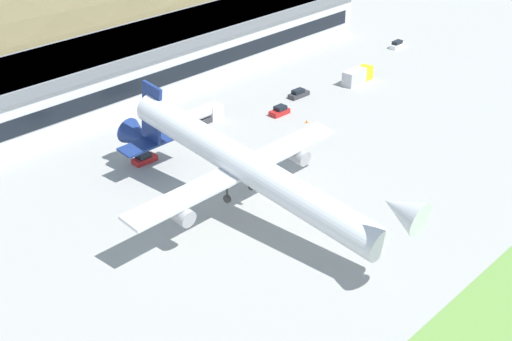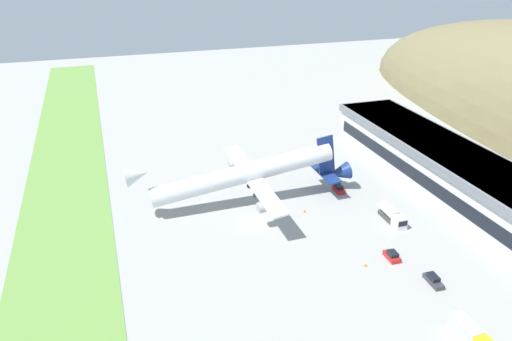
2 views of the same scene
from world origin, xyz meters
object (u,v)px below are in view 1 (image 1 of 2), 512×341
object	(u,v)px
terminal_building	(151,57)
service_car_2	(397,45)
traffic_cone_0	(307,121)
cargo_airplane	(244,167)
service_car_1	(280,111)
fuel_truck	(202,115)
service_car_0	(144,158)
traffic_cone_1	(228,170)
service_car_3	(299,94)
box_truck	(358,76)

from	to	relation	value
terminal_building	service_car_2	bearing A→B (deg)	-22.20
traffic_cone_0	cargo_airplane	bearing A→B (deg)	-155.49
service_car_2	traffic_cone_0	size ratio (longest dim) A/B	7.92
service_car_1	fuel_truck	size ratio (longest dim) A/B	0.46
fuel_truck	terminal_building	bearing A→B (deg)	74.55
service_car_0	traffic_cone_0	size ratio (longest dim) A/B	6.69
service_car_2	fuel_truck	distance (m)	58.32
service_car_2	fuel_truck	xyz separation A→B (m)	(-58.28, 1.82, 0.83)
traffic_cone_0	traffic_cone_1	distance (m)	22.19
service_car_1	service_car_3	size ratio (longest dim) A/B	0.85
service_car_0	service_car_1	bearing A→B (deg)	-6.21
terminal_building	traffic_cone_1	xyz separation A→B (m)	(-14.90, -35.65, -5.74)
cargo_airplane	traffic_cone_0	xyz separation A→B (m)	(29.49, 13.45, -7.13)
service_car_0	service_car_3	world-z (taller)	service_car_0
service_car_3	box_truck	xyz separation A→B (m)	(13.72, -3.57, 0.77)
service_car_1	service_car_0	bearing A→B (deg)	173.79
service_car_1	traffic_cone_1	xyz separation A→B (m)	(-21.45, -8.51, -0.38)
traffic_cone_1	service_car_3	bearing A→B (deg)	20.71
service_car_3	fuel_truck	xyz separation A→B (m)	(-20.64, 4.54, 0.86)
service_car_3	traffic_cone_1	size ratio (longest dim) A/B	7.68
service_car_2	service_car_0	bearing A→B (deg)	-178.07
box_truck	fuel_truck	bearing A→B (deg)	166.72
service_car_0	service_car_3	bearing A→B (deg)	-0.33
terminal_building	traffic_cone_0	xyz separation A→B (m)	(7.12, -32.90, -5.74)
cargo_airplane	service_car_3	bearing A→B (deg)	30.44
service_car_0	terminal_building	bearing A→B (deg)	48.02
service_car_1	box_truck	bearing A→B (deg)	-1.82
service_car_1	traffic_cone_1	size ratio (longest dim) A/B	6.53
service_car_1	traffic_cone_1	bearing A→B (deg)	-158.35
cargo_airplane	service_car_0	size ratio (longest dim) A/B	13.27
box_truck	traffic_cone_0	distance (m)	22.38
service_car_0	service_car_2	size ratio (longest dim) A/B	0.85
service_car_2	fuel_truck	world-z (taller)	fuel_truck
service_car_3	box_truck	size ratio (longest dim) A/B	0.57
cargo_airplane	traffic_cone_0	size ratio (longest dim) A/B	88.85
traffic_cone_1	service_car_1	bearing A→B (deg)	21.65
cargo_airplane	service_car_3	distance (m)	44.08
cargo_airplane	fuel_truck	world-z (taller)	cargo_airplane
service_car_1	fuel_truck	bearing A→B (deg)	148.35
service_car_2	box_truck	xyz separation A→B (m)	(-23.93, -6.29, 0.74)
cargo_airplane	service_car_0	bearing A→B (deg)	88.17
service_car_3	traffic_cone_1	distance (m)	32.16
cargo_airplane	service_car_3	xyz separation A→B (m)	(37.55, 22.06, -6.78)
cargo_airplane	box_truck	bearing A→B (deg)	19.84
terminal_building	cargo_airplane	xyz separation A→B (m)	(-22.37, -46.34, 1.39)
terminal_building	traffic_cone_1	world-z (taller)	terminal_building
terminal_building	service_car_0	size ratio (longest dim) A/B	27.78
traffic_cone_1	service_car_2	bearing A→B (deg)	11.76
cargo_airplane	box_truck	world-z (taller)	cargo_airplane
traffic_cone_1	cargo_airplane	bearing A→B (deg)	-124.93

